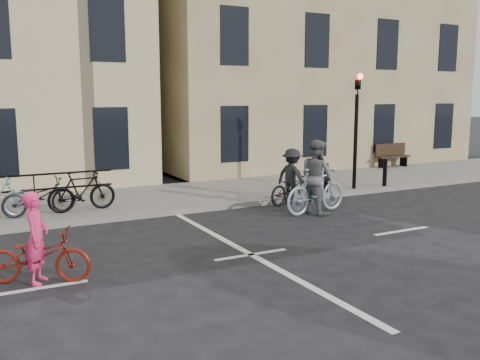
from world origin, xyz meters
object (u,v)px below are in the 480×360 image
traffic_light (357,117)px  cyclist_pink (37,252)px  cyclist_dark (292,182)px  bench (392,154)px  cyclist_grey (316,184)px

traffic_light → cyclist_pink: traffic_light is taller
cyclist_pink → cyclist_dark: 8.26m
traffic_light → bench: (4.80, 3.39, -1.78)m
traffic_light → cyclist_dark: 3.29m
cyclist_pink → cyclist_grey: bearing=-49.5°
cyclist_pink → cyclist_dark: (7.44, 3.59, 0.09)m
cyclist_dark → bench: bearing=-80.2°
traffic_light → cyclist_grey: traffic_light is taller
traffic_light → bench: size_ratio=2.44×
cyclist_pink → cyclist_grey: 7.63m
traffic_light → cyclist_dark: (-2.70, -0.46, -1.82)m
traffic_light → cyclist_grey: 3.77m
bench → cyclist_grey: 9.26m
bench → cyclist_dark: bearing=-152.8°
bench → cyclist_pink: size_ratio=0.86×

